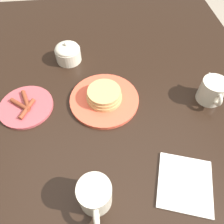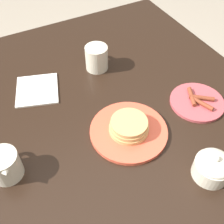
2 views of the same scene
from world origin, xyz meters
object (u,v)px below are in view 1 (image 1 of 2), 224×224
(napkin, at_px, (185,183))
(coffee_mug, at_px, (95,196))
(sugar_bowl, at_px, (68,52))
(pancake_plate, at_px, (104,98))
(side_plate_bacon, at_px, (26,106))
(creamer_pitcher, at_px, (212,90))

(napkin, bearing_deg, coffee_mug, -85.71)
(coffee_mug, bearing_deg, sugar_bowl, -172.68)
(pancake_plate, distance_m, sugar_bowl, 0.25)
(napkin, bearing_deg, pancake_plate, -148.61)
(side_plate_bacon, bearing_deg, creamer_pitcher, 87.33)
(side_plate_bacon, distance_m, creamer_pitcher, 0.61)
(napkin, bearing_deg, creamer_pitcher, 148.86)
(pancake_plate, xyz_separation_m, napkin, (0.30, 0.18, -0.01))
(sugar_bowl, bearing_deg, coffee_mug, 7.32)
(side_plate_bacon, relative_size, sugar_bowl, 1.83)
(side_plate_bacon, relative_size, creamer_pitcher, 1.48)
(side_plate_bacon, bearing_deg, sugar_bowl, 147.70)
(pancake_plate, height_order, side_plate_bacon, pancake_plate)
(side_plate_bacon, distance_m, sugar_bowl, 0.26)
(sugar_bowl, distance_m, napkin, 0.61)
(coffee_mug, xyz_separation_m, creamer_pitcher, (-0.29, 0.40, -0.00))
(pancake_plate, relative_size, creamer_pitcher, 1.95)
(side_plate_bacon, height_order, sugar_bowl, sugar_bowl)
(side_plate_bacon, distance_m, napkin, 0.54)
(napkin, bearing_deg, sugar_bowl, -149.88)
(side_plate_bacon, height_order, creamer_pitcher, creamer_pitcher)
(side_plate_bacon, xyz_separation_m, sugar_bowl, (-0.22, 0.14, 0.03))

